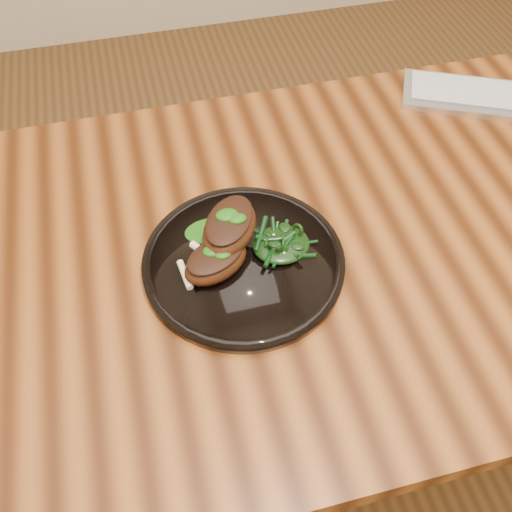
{
  "coord_description": "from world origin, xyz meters",
  "views": [
    {
      "loc": [
        -0.26,
        -0.56,
        1.45
      ],
      "look_at": [
        -0.13,
        -0.04,
        0.78
      ],
      "focal_mm": 40.0,
      "sensor_mm": 36.0,
      "label": 1
    }
  ],
  "objects_px": {
    "desk": "(324,265)",
    "lamb_chop_front": "(215,261)",
    "plate": "(244,262)",
    "greens_heap": "(281,242)",
    "keyboard": "(508,99)"
  },
  "relations": [
    {
      "from": "plate",
      "to": "keyboard",
      "type": "relative_size",
      "value": 0.73
    },
    {
      "from": "lamb_chop_front",
      "to": "greens_heap",
      "type": "relative_size",
      "value": 1.39
    },
    {
      "from": "desk",
      "to": "lamb_chop_front",
      "type": "relative_size",
      "value": 12.85
    },
    {
      "from": "greens_heap",
      "to": "keyboard",
      "type": "xyz_separation_m",
      "value": [
        0.55,
        0.26,
        -0.02
      ]
    },
    {
      "from": "desk",
      "to": "plate",
      "type": "relative_size",
      "value": 5.14
    },
    {
      "from": "desk",
      "to": "lamb_chop_front",
      "type": "distance_m",
      "value": 0.23
    },
    {
      "from": "greens_heap",
      "to": "lamb_chop_front",
      "type": "bearing_deg",
      "value": -171.04
    },
    {
      "from": "plate",
      "to": "greens_heap",
      "type": "relative_size",
      "value": 3.48
    },
    {
      "from": "greens_heap",
      "to": "keyboard",
      "type": "distance_m",
      "value": 0.61
    },
    {
      "from": "lamb_chop_front",
      "to": "keyboard",
      "type": "bearing_deg",
      "value": 23.29
    },
    {
      "from": "desk",
      "to": "keyboard",
      "type": "relative_size",
      "value": 3.75
    },
    {
      "from": "keyboard",
      "to": "greens_heap",
      "type": "bearing_deg",
      "value": -154.19
    },
    {
      "from": "plate",
      "to": "lamb_chop_front",
      "type": "distance_m",
      "value": 0.06
    },
    {
      "from": "greens_heap",
      "to": "keyboard",
      "type": "bearing_deg",
      "value": 25.81
    },
    {
      "from": "plate",
      "to": "lamb_chop_front",
      "type": "xyz_separation_m",
      "value": [
        -0.05,
        -0.01,
        0.03
      ]
    }
  ]
}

